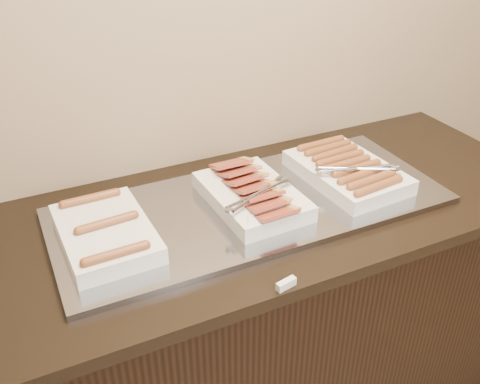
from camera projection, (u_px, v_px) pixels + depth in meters
name	position (u px, v px, depth m)	size (l,w,h in m)	color
counter	(243.00, 318.00, 1.86)	(2.06, 0.76, 0.90)	black
warming_tray	(252.00, 206.00, 1.64)	(1.20, 0.50, 0.02)	#9497A2
dish_left	(105.00, 233.00, 1.45)	(0.24, 0.35, 0.07)	silver
dish_center	(252.00, 195.00, 1.61)	(0.27, 0.38, 0.09)	silver
dish_right	(347.00, 170.00, 1.74)	(0.28, 0.40, 0.08)	silver
label_holder	(286.00, 284.00, 1.33)	(0.06, 0.02, 0.02)	silver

